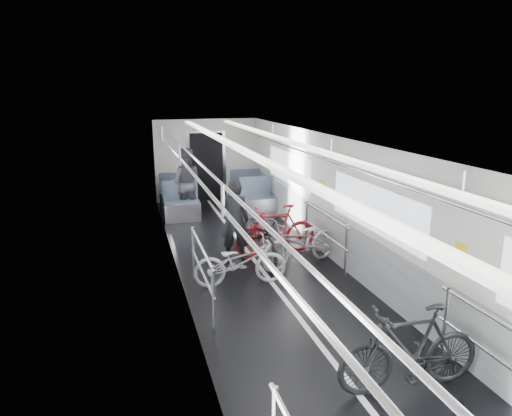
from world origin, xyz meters
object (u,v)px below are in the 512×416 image
at_px(bike_right_far, 276,231).
at_px(bike_left_far, 240,262).
at_px(bike_right_mid, 301,242).
at_px(bike_aisle, 259,235).
at_px(person_standing, 234,220).
at_px(person_seated, 185,183).
at_px(bike_right_near, 410,349).

bearing_deg(bike_right_far, bike_left_far, -45.74).
xyz_separation_m(bike_right_mid, bike_aisle, (-0.66, 0.53, 0.03)).
height_order(person_standing, person_seated, person_seated).
height_order(bike_right_mid, person_seated, person_seated).
xyz_separation_m(bike_right_near, bike_right_mid, (0.21, 3.77, -0.04)).
distance_m(bike_right_far, bike_aisle, 0.42).
distance_m(bike_right_near, bike_right_mid, 3.77).
xyz_separation_m(bike_right_mid, person_standing, (-1.13, 0.63, 0.34)).
bearing_deg(bike_right_mid, bike_right_far, -177.49).
bearing_deg(bike_aisle, bike_left_far, -124.72).
bearing_deg(bike_right_mid, bike_left_far, -87.42).
xyz_separation_m(bike_right_near, bike_aisle, (-0.45, 4.29, -0.00)).
bearing_deg(person_standing, bike_right_mid, 163.55).
relative_size(bike_left_far, person_seated, 0.88).
bearing_deg(person_standing, bike_aisle, -179.45).
xyz_separation_m(bike_left_far, bike_right_near, (1.10, -3.24, 0.09)).
distance_m(bike_right_mid, bike_right_far, 0.72).
xyz_separation_m(bike_right_near, bike_right_far, (-0.06, 4.43, 0.01)).
distance_m(bike_right_near, person_seated, 7.90).
bearing_deg(bike_aisle, bike_right_near, -87.26).
distance_m(bike_left_far, person_seated, 4.56).
distance_m(bike_left_far, bike_aisle, 1.24).
distance_m(bike_left_far, bike_right_near, 3.42).
xyz_separation_m(bike_right_far, person_standing, (-0.87, -0.04, 0.29)).
height_order(bike_right_near, person_standing, person_standing).
relative_size(bike_right_far, bike_aisle, 0.89).
height_order(bike_right_far, person_standing, person_standing).
bearing_deg(bike_right_far, bike_aisle, -75.34).
relative_size(bike_right_far, person_standing, 1.06).
xyz_separation_m(bike_right_far, person_seated, (-1.36, 3.33, 0.39)).
bearing_deg(bike_aisle, person_seated, 102.30).
xyz_separation_m(bike_left_far, person_standing, (0.17, 1.15, 0.39)).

